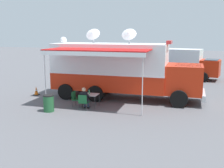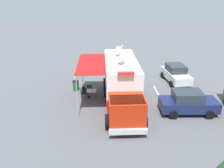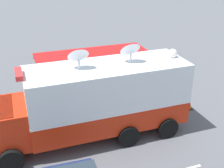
% 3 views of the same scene
% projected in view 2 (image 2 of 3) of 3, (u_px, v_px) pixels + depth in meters
% --- Properties ---
extents(ground_plane, '(100.00, 100.00, 0.00)m').
position_uv_depth(ground_plane, '(120.00, 99.00, 20.00)').
color(ground_plane, '#5B5B60').
extents(lot_stripe, '(0.19, 4.80, 0.01)m').
position_uv_depth(lot_stripe, '(160.00, 96.00, 20.57)').
color(lot_stripe, silver).
rests_on(lot_stripe, ground).
extents(command_truck, '(4.96, 9.52, 4.53)m').
position_uv_depth(command_truck, '(121.00, 81.00, 18.59)').
color(command_truck, red).
rests_on(command_truck, ground).
extents(folding_table, '(0.81, 0.81, 0.73)m').
position_uv_depth(folding_table, '(92.00, 91.00, 20.00)').
color(folding_table, silver).
rests_on(folding_table, ground).
extents(water_bottle, '(0.07, 0.07, 0.22)m').
position_uv_depth(water_bottle, '(93.00, 89.00, 20.07)').
color(water_bottle, '#3F9959').
rests_on(water_bottle, folding_table).
extents(folding_chair_at_table, '(0.49, 0.49, 0.87)m').
position_uv_depth(folding_chair_at_table, '(82.00, 92.00, 20.15)').
color(folding_chair_at_table, '#19562D').
rests_on(folding_chair_at_table, ground).
extents(folding_chair_beside_table, '(0.49, 0.49, 0.87)m').
position_uv_depth(folding_chair_beside_table, '(90.00, 89.00, 20.84)').
color(folding_chair_beside_table, '#19562D').
rests_on(folding_chair_beside_table, ground).
extents(seated_responder, '(0.66, 0.56, 1.25)m').
position_uv_depth(seated_responder, '(85.00, 91.00, 20.11)').
color(seated_responder, black).
rests_on(seated_responder, ground).
extents(trash_bin, '(0.57, 0.57, 0.91)m').
position_uv_depth(trash_bin, '(76.00, 86.00, 21.72)').
color(trash_bin, '#235B33').
rests_on(trash_bin, ground).
extents(traffic_cone, '(0.36, 0.36, 0.58)m').
position_uv_depth(traffic_cone, '(110.00, 77.00, 24.52)').
color(traffic_cone, black).
rests_on(traffic_cone, ground).
extents(car_behind_truck, '(2.32, 4.35, 1.76)m').
position_uv_depth(car_behind_truck, '(176.00, 74.00, 23.58)').
color(car_behind_truck, silver).
rests_on(car_behind_truck, ground).
extents(car_far_corner, '(4.25, 2.11, 1.76)m').
position_uv_depth(car_far_corner, '(188.00, 102.00, 17.47)').
color(car_far_corner, navy).
rests_on(car_far_corner, ground).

